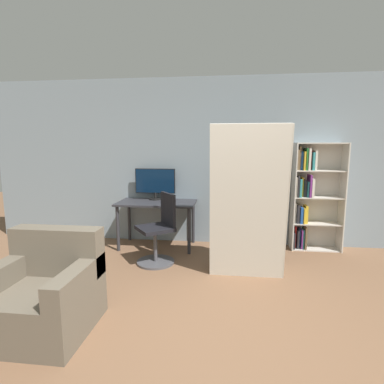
{
  "coord_description": "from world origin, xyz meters",
  "views": [
    {
      "loc": [
        0.04,
        -2.03,
        1.6
      ],
      "look_at": [
        -0.39,
        1.58,
        1.05
      ],
      "focal_mm": 28.0,
      "sensor_mm": 36.0,
      "label": 1
    }
  ],
  "objects_px": {
    "bookshelf": "(310,196)",
    "monitor": "(155,182)",
    "mattress_far": "(247,200)",
    "mattress_near": "(249,203)",
    "office_chair": "(159,234)",
    "armchair": "(45,293)"
  },
  "relations": [
    {
      "from": "armchair",
      "to": "mattress_near",
      "type": "bearing_deg",
      "value": 34.21
    },
    {
      "from": "bookshelf",
      "to": "mattress_far",
      "type": "bearing_deg",
      "value": -136.74
    },
    {
      "from": "mattress_far",
      "to": "mattress_near",
      "type": "bearing_deg",
      "value": -90.0
    },
    {
      "from": "office_chair",
      "to": "mattress_far",
      "type": "relative_size",
      "value": 0.52
    },
    {
      "from": "monitor",
      "to": "mattress_far",
      "type": "bearing_deg",
      "value": -34.02
    },
    {
      "from": "office_chair",
      "to": "bookshelf",
      "type": "distance_m",
      "value": 2.42
    },
    {
      "from": "monitor",
      "to": "mattress_far",
      "type": "xyz_separation_m",
      "value": [
        1.44,
        -0.97,
        -0.09
      ]
    },
    {
      "from": "monitor",
      "to": "armchair",
      "type": "distance_m",
      "value": 2.6
    },
    {
      "from": "mattress_near",
      "to": "mattress_far",
      "type": "bearing_deg",
      "value": 90.0
    },
    {
      "from": "monitor",
      "to": "bookshelf",
      "type": "bearing_deg",
      "value": -0.04
    },
    {
      "from": "bookshelf",
      "to": "mattress_far",
      "type": "relative_size",
      "value": 0.89
    },
    {
      "from": "armchair",
      "to": "monitor",
      "type": "bearing_deg",
      "value": 80.65
    },
    {
      "from": "office_chair",
      "to": "armchair",
      "type": "height_order",
      "value": "office_chair"
    },
    {
      "from": "monitor",
      "to": "mattress_far",
      "type": "relative_size",
      "value": 0.36
    },
    {
      "from": "bookshelf",
      "to": "mattress_near",
      "type": "xyz_separation_m",
      "value": [
        -1.03,
        -1.22,
        0.09
      ]
    },
    {
      "from": "mattress_near",
      "to": "armchair",
      "type": "distance_m",
      "value": 2.31
    },
    {
      "from": "bookshelf",
      "to": "armchair",
      "type": "bearing_deg",
      "value": -139.32
    },
    {
      "from": "office_chair",
      "to": "bookshelf",
      "type": "xyz_separation_m",
      "value": [
        2.21,
        0.86,
        0.44
      ]
    },
    {
      "from": "monitor",
      "to": "bookshelf",
      "type": "height_order",
      "value": "bookshelf"
    },
    {
      "from": "monitor",
      "to": "mattress_far",
      "type": "height_order",
      "value": "mattress_far"
    },
    {
      "from": "monitor",
      "to": "armchair",
      "type": "bearing_deg",
      "value": -99.35
    },
    {
      "from": "bookshelf",
      "to": "monitor",
      "type": "bearing_deg",
      "value": 179.96
    }
  ]
}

